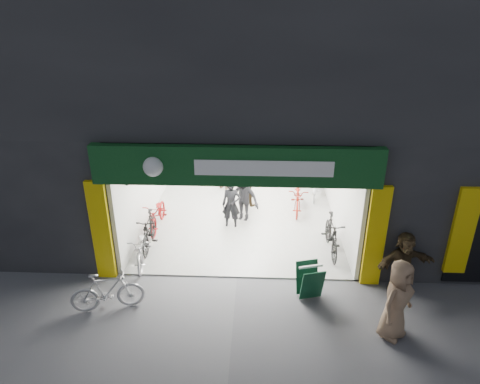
# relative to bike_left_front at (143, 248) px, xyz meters

# --- Properties ---
(ground) EXTENTS (60.00, 60.00, 0.00)m
(ground) POSITION_rel_bike_left_front_xyz_m (2.50, -0.60, -0.44)
(ground) COLOR #56565B
(ground) RESTS_ON ground
(building) EXTENTS (17.00, 10.27, 8.00)m
(building) POSITION_rel_bike_left_front_xyz_m (3.41, 4.39, 3.87)
(building) COLOR #232326
(building) RESTS_ON ground
(bike_left_front) EXTENTS (0.82, 1.75, 0.88)m
(bike_left_front) POSITION_rel_bike_left_front_xyz_m (0.00, 0.00, 0.00)
(bike_left_front) COLOR #BCBBC0
(bike_left_front) RESTS_ON ground
(bike_left_midfront) EXTENTS (0.53, 1.71, 1.02)m
(bike_left_midfront) POSITION_rel_bike_left_front_xyz_m (0.00, 0.77, 0.07)
(bike_left_midfront) COLOR black
(bike_left_midfront) RESTS_ON ground
(bike_left_midback) EXTENTS (0.62, 1.77, 0.93)m
(bike_left_midback) POSITION_rel_bike_left_front_xyz_m (0.00, 1.85, 0.02)
(bike_left_midback) COLOR maroon
(bike_left_midback) RESTS_ON ground
(bike_left_back) EXTENTS (0.74, 2.02, 1.19)m
(bike_left_back) POSITION_rel_bike_left_front_xyz_m (0.70, 6.22, 0.15)
(bike_left_back) COLOR #ABAAAF
(bike_left_back) RESTS_ON ground
(bike_right_front) EXTENTS (0.52, 1.79, 1.07)m
(bike_right_front) POSITION_rel_bike_left_front_xyz_m (5.00, 0.71, 0.10)
(bike_right_front) COLOR black
(bike_right_front) RESTS_ON ground
(bike_right_mid) EXTENTS (0.77, 1.79, 0.92)m
(bike_right_mid) POSITION_rel_bike_left_front_xyz_m (4.30, 3.18, 0.02)
(bike_right_mid) COLOR maroon
(bike_right_mid) RESTS_ON ground
(bike_right_back) EXTENTS (0.80, 1.81, 1.05)m
(bike_right_back) POSITION_rel_bike_left_front_xyz_m (5.00, 4.33, 0.08)
(bike_right_back) COLOR #B6B6BB
(bike_right_back) RESTS_ON ground
(parked_bike) EXTENTS (1.67, 0.84, 0.96)m
(parked_bike) POSITION_rel_bike_left_front_xyz_m (-0.30, -1.89, 0.04)
(parked_bike) COLOR #B5B5BA
(parked_bike) RESTS_ON ground
(customer_a) EXTENTS (0.58, 0.40, 1.53)m
(customer_a) POSITION_rel_bike_left_front_xyz_m (2.20, 2.01, 0.32)
(customer_a) COLOR black
(customer_a) RESTS_ON ground
(customer_b) EXTENTS (0.97, 0.88, 1.62)m
(customer_b) POSITION_rel_bike_left_front_xyz_m (2.60, 3.63, 0.37)
(customer_b) COLOR #372A19
(customer_b) RESTS_ON ground
(customer_c) EXTENTS (1.21, 0.97, 1.64)m
(customer_c) POSITION_rel_bike_left_front_xyz_m (2.54, 2.45, 0.38)
(customer_c) COLOR black
(customer_c) RESTS_ON ground
(customer_d) EXTENTS (0.96, 0.66, 1.51)m
(customer_d) POSITION_rel_bike_left_front_xyz_m (1.76, 4.82, 0.31)
(customer_d) COLOR brown
(customer_d) RESTS_ON ground
(pedestrian_near) EXTENTS (1.01, 1.01, 1.77)m
(pedestrian_near) POSITION_rel_bike_left_front_xyz_m (5.80, -2.42, 0.44)
(pedestrian_near) COLOR #896A50
(pedestrian_near) RESTS_ON ground
(pedestrian_far) EXTENTS (1.51, 0.83, 1.55)m
(pedestrian_far) POSITION_rel_bike_left_front_xyz_m (6.39, -0.90, 0.33)
(pedestrian_far) COLOR #392C1A
(pedestrian_far) RESTS_ON ground
(sandwich_board) EXTENTS (0.66, 0.67, 0.83)m
(sandwich_board) POSITION_rel_bike_left_front_xyz_m (4.22, -1.25, 0.01)
(sandwich_board) COLOR #0E3922
(sandwich_board) RESTS_ON ground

